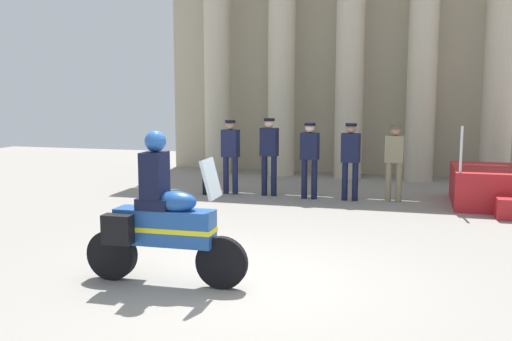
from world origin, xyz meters
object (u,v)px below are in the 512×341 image
object	(u,v)px
officer_in_row_3	(351,155)
motorcycle_with_rider	(159,221)
briefcase_on_ground	(207,186)
officer_in_row_1	(269,150)
officer_in_row_2	(310,154)
officer_in_row_0	(230,151)
officer_in_row_4	(394,157)

from	to	relation	value
officer_in_row_3	motorcycle_with_rider	distance (m)	6.28
officer_in_row_3	briefcase_on_ground	world-z (taller)	officer_in_row_3
officer_in_row_1	motorcycle_with_rider	xyz separation A→B (m)	(0.14, -6.16, -0.23)
motorcycle_with_rider	briefcase_on_ground	xyz separation A→B (m)	(-1.57, 6.00, -0.61)
motorcycle_with_rider	briefcase_on_ground	distance (m)	6.23
officer_in_row_3	briefcase_on_ground	bearing A→B (deg)	7.84
officer_in_row_1	officer_in_row_3	size ratio (longest dim) A/B	1.05
officer_in_row_2	motorcycle_with_rider	bearing A→B (deg)	89.29
officer_in_row_0	motorcycle_with_rider	world-z (taller)	motorcycle_with_rider
officer_in_row_1	motorcycle_with_rider	distance (m)	6.16
officer_in_row_3	officer_in_row_4	size ratio (longest dim) A/B	1.02
officer_in_row_3	officer_in_row_4	bearing A→B (deg)	-166.26
officer_in_row_0	officer_in_row_4	xyz separation A→B (m)	(3.63, 0.01, -0.03)
officer_in_row_1	officer_in_row_2	world-z (taller)	officer_in_row_1
officer_in_row_1	briefcase_on_ground	distance (m)	1.67
officer_in_row_3	motorcycle_with_rider	world-z (taller)	motorcycle_with_rider
officer_in_row_0	officer_in_row_3	xyz separation A→B (m)	(2.72, -0.10, -0.01)
officer_in_row_4	motorcycle_with_rider	xyz separation A→B (m)	(-2.59, -6.16, -0.17)
officer_in_row_1	officer_in_row_3	world-z (taller)	officer_in_row_1
officer_in_row_1	officer_in_row_2	xyz separation A→B (m)	(0.94, -0.14, -0.05)
officer_in_row_3	motorcycle_with_rider	bearing A→B (deg)	81.35
officer_in_row_4	briefcase_on_ground	bearing A→B (deg)	9.14
officer_in_row_3	officer_in_row_4	distance (m)	0.92
officer_in_row_4	briefcase_on_ground	distance (m)	4.23
officer_in_row_2	officer_in_row_4	distance (m)	1.80
officer_in_row_2	motorcycle_with_rider	xyz separation A→B (m)	(-0.80, -6.02, -0.19)
officer_in_row_1	officer_in_row_4	distance (m)	2.73
officer_in_row_1	briefcase_on_ground	world-z (taller)	officer_in_row_1
officer_in_row_0	briefcase_on_ground	distance (m)	0.98
officer_in_row_0	officer_in_row_2	size ratio (longest dim) A/B	1.01
officer_in_row_2	officer_in_row_3	xyz separation A→B (m)	(0.88, 0.03, -0.00)
officer_in_row_2	motorcycle_with_rider	distance (m)	6.08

